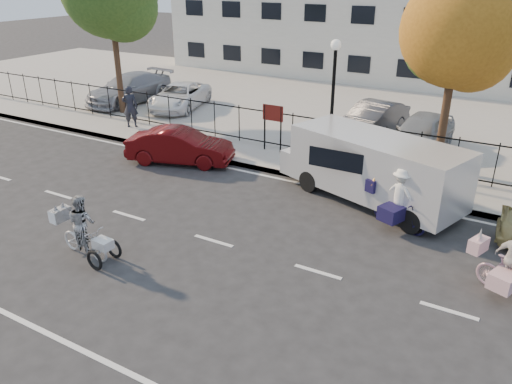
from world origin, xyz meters
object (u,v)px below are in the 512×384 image
Objects in this scene: pedestrian at (130,107)px; lot_car_b at (180,96)px; zebra_trike at (84,233)px; unicorn_bike at (510,270)px; lot_car_d at (421,132)px; lot_car_a at (130,88)px; bull_bike at (400,204)px; red_sedan at (180,146)px; white_van at (373,167)px; lamppost at (334,80)px; lot_car_c at (372,120)px.

pedestrian reaches higher than lot_car_b.
zebra_trike is at bearing 94.44° from pedestrian.
unicorn_bike is 0.42× the size of lot_car_d.
lot_car_a is at bearing -174.86° from lot_car_d.
bull_bike is 0.51× the size of red_sedan.
white_van is 1.42× the size of lot_car_b.
unicorn_bike is at bearing -20.23° from lot_car_a.
bull_bike is 0.45× the size of lot_car_b.
lamppost is at bearing 70.16° from unicorn_bike.
lot_car_d is (-3.86, 8.47, 0.23)m from unicorn_bike.
unicorn_bike reaches higher than lot_car_a.
zebra_trike is 0.46× the size of lot_car_c.
zebra_trike is at bearing 152.22° from bull_bike.
lot_car_a is at bearing -165.95° from lot_car_c.
bull_bike is (6.38, 5.40, 0.08)m from zebra_trike.
pedestrian is at bearing -159.13° from lot_car_d.
unicorn_bike is 0.28× the size of white_van.
lamppost reaches higher than lot_car_b.
lamppost reaches higher than lot_car_c.
bull_bike is at bearing -45.98° from zebra_trike.
lot_car_b is (3.06, 0.30, -0.12)m from lot_car_a.
lot_car_d is at bearing 3.51° from lot_car_a.
white_van is at bearing 72.80° from unicorn_bike.
lot_car_a is at bearing -78.88° from pedestrian.
bull_bike is 13.28m from pedestrian.
bull_bike is 8.47m from red_sedan.
pedestrian is 0.44× the size of lot_car_d.
lamppost is at bearing -84.50° from lot_car_c.
unicorn_bike is at bearing -101.73° from bull_bike.
bull_bike is at bearing -45.63° from lamppost.
zebra_trike is 6.79m from red_sedan.
lamppost is 10.35m from lot_car_b.
white_van is (2.30, -2.30, -1.97)m from lamppost.
pedestrian is at bearing 97.49° from bull_bike.
lot_car_a is (-12.54, 3.13, -2.23)m from lamppost.
unicorn_bike reaches higher than red_sedan.
pedestrian is 12.36m from lot_car_d.
white_van reaches higher than lot_car_a.
lot_car_c is at bearing -10.37° from zebra_trike.
lamppost is 2.24× the size of zebra_trike.
white_van is at bearing 65.18° from bull_bike.
pedestrian is 10.54m from lot_car_c.
bull_bike is at bearing -76.04° from lot_car_d.
bull_bike reaches higher than unicorn_bike.
lamppost is 9.56m from pedestrian.
lamppost is 0.69× the size of white_van.
lot_car_d reaches higher than lot_car_b.
zebra_trike is at bearing -47.07° from lot_car_a.
lot_car_a is (-16.05, 6.72, 0.17)m from bull_bike.
lot_car_a reaches higher than lot_car_d.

